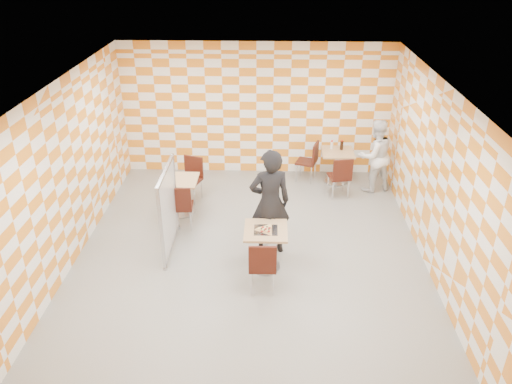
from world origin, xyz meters
TOP-DOWN VIEW (x-y plane):
  - room_shell at (0.00, 0.54)m, footprint 7.00×7.00m
  - main_table at (0.28, -0.34)m, footprint 0.70×0.70m
  - second_table at (1.81, 2.96)m, footprint 0.70×0.70m
  - empty_table at (-1.44, 1.45)m, footprint 0.70×0.70m
  - chair_main_front at (0.24, -1.00)m, footprint 0.43×0.44m
  - chair_second_front at (1.80, 2.21)m, footprint 0.50×0.50m
  - chair_second_side at (1.22, 3.01)m, footprint 0.54×0.53m
  - chair_empty_near at (-1.32, 0.83)m, footprint 0.45×0.46m
  - chair_empty_far at (-1.30, 2.08)m, footprint 0.54×0.54m
  - partition at (-1.40, 0.19)m, footprint 0.08×1.38m
  - man_dark at (0.33, 0.18)m, footprint 0.78×0.59m
  - man_white at (2.55, 2.62)m, footprint 0.94×0.84m
  - pizza_on_foil at (0.28, -0.36)m, footprint 0.40×0.40m
  - sport_bottle at (1.69, 3.11)m, footprint 0.06×0.06m
  - soda_bottle at (1.90, 3.06)m, footprint 0.07×0.07m

SIDE VIEW (x-z plane):
  - main_table at x=0.28m, z-range 0.13..0.88m
  - second_table at x=1.81m, z-range 0.13..0.88m
  - empty_table at x=-1.44m, z-range 0.13..0.88m
  - chair_main_front at x=0.24m, z-range 0.08..1.01m
  - chair_second_front at x=1.80m, z-range 0.08..1.01m
  - chair_second_side at x=1.22m, z-range 0.08..1.01m
  - chair_empty_near at x=-1.32m, z-range 0.08..1.01m
  - chair_empty_far at x=-1.30m, z-range 0.08..1.01m
  - pizza_on_foil at x=0.28m, z-range 0.74..0.79m
  - partition at x=-1.40m, z-range 0.02..1.57m
  - man_white at x=2.55m, z-range 0.00..1.60m
  - sport_bottle at x=1.69m, z-range 0.74..0.94m
  - soda_bottle at x=1.90m, z-range 0.74..0.97m
  - man_dark at x=0.33m, z-range 0.00..1.93m
  - room_shell at x=0.00m, z-range -2.00..5.00m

